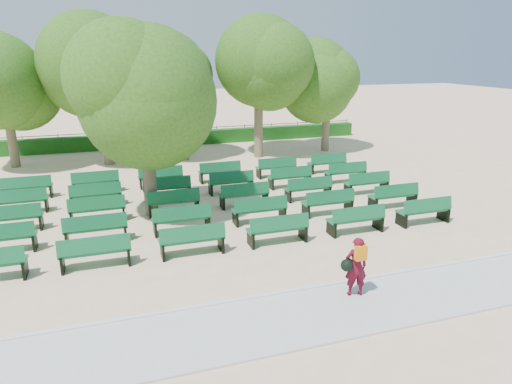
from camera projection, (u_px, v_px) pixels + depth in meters
ground at (229, 214)px, 17.33m from camera, size 120.00×120.00×0.00m
paving at (311, 316)px, 10.60m from camera, size 30.00×2.20×0.06m
curb at (292, 291)px, 11.64m from camera, size 30.00×0.12×0.10m
hedge at (173, 139)px, 29.90m from camera, size 26.00×0.70×0.90m
fence at (173, 144)px, 30.40m from camera, size 26.00×0.10×1.02m
tree_line at (184, 158)px, 26.40m from camera, size 21.80×6.80×7.04m
bench_array at (210, 207)px, 17.78m from camera, size 1.99×0.68×1.24m
tree_among at (144, 98)px, 16.03m from camera, size 4.81×4.81×6.55m
person at (355, 266)px, 11.23m from camera, size 0.75×0.48×1.55m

